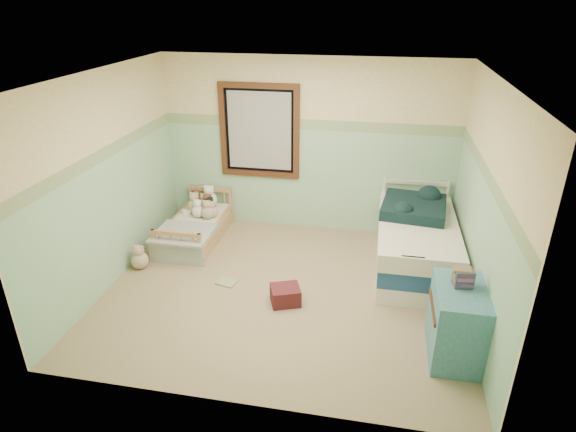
% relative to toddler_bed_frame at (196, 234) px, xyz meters
% --- Properties ---
extents(floor, '(4.20, 3.60, 0.02)m').
position_rel_toddler_bed_frame_xyz_m(floor, '(1.50, -1.05, -0.10)').
color(floor, olive).
rests_on(floor, ground).
extents(ceiling, '(4.20, 3.60, 0.02)m').
position_rel_toddler_bed_frame_xyz_m(ceiling, '(1.50, -1.05, 2.42)').
color(ceiling, white).
rests_on(ceiling, wall_back).
extents(wall_back, '(4.20, 0.04, 2.50)m').
position_rel_toddler_bed_frame_xyz_m(wall_back, '(1.50, 0.75, 1.16)').
color(wall_back, '#D0BF89').
rests_on(wall_back, floor).
extents(wall_front, '(4.20, 0.04, 2.50)m').
position_rel_toddler_bed_frame_xyz_m(wall_front, '(1.50, -2.85, 1.16)').
color(wall_front, '#D0BF89').
rests_on(wall_front, floor).
extents(wall_left, '(0.04, 3.60, 2.50)m').
position_rel_toddler_bed_frame_xyz_m(wall_left, '(-0.60, -1.05, 1.16)').
color(wall_left, '#D0BF89').
rests_on(wall_left, floor).
extents(wall_right, '(0.04, 3.60, 2.50)m').
position_rel_toddler_bed_frame_xyz_m(wall_right, '(3.60, -1.05, 1.16)').
color(wall_right, '#D0BF89').
rests_on(wall_right, floor).
extents(wainscot_mint, '(4.20, 0.01, 1.50)m').
position_rel_toddler_bed_frame_xyz_m(wainscot_mint, '(1.50, 0.74, 0.66)').
color(wainscot_mint, '#96C3A1').
rests_on(wainscot_mint, floor).
extents(border_strip, '(4.20, 0.01, 0.15)m').
position_rel_toddler_bed_frame_xyz_m(border_strip, '(1.50, 0.74, 1.49)').
color(border_strip, '#3F6F3D').
rests_on(border_strip, wall_back).
extents(window_frame, '(1.16, 0.06, 1.36)m').
position_rel_toddler_bed_frame_xyz_m(window_frame, '(0.80, 0.71, 1.36)').
color(window_frame, '#392213').
rests_on(window_frame, wall_back).
extents(window_blinds, '(0.92, 0.01, 1.12)m').
position_rel_toddler_bed_frame_xyz_m(window_blinds, '(0.80, 0.72, 1.36)').
color(window_blinds, beige).
rests_on(window_blinds, window_frame).
extents(toddler_bed_frame, '(0.70, 1.39, 0.18)m').
position_rel_toddler_bed_frame_xyz_m(toddler_bed_frame, '(0.00, 0.00, 0.00)').
color(toddler_bed_frame, '#A8683C').
rests_on(toddler_bed_frame, floor).
extents(toddler_mattress, '(0.64, 1.33, 0.12)m').
position_rel_toddler_bed_frame_xyz_m(toddler_mattress, '(0.00, 0.00, 0.15)').
color(toddler_mattress, silver).
rests_on(toddler_mattress, toddler_bed_frame).
extents(patchwork_quilt, '(0.76, 0.70, 0.03)m').
position_rel_toddler_bed_frame_xyz_m(patchwork_quilt, '(0.00, -0.43, 0.22)').
color(patchwork_quilt, '#728DB4').
rests_on(patchwork_quilt, toddler_mattress).
extents(plush_bed_brown, '(0.18, 0.18, 0.18)m').
position_rel_toddler_bed_frame_xyz_m(plush_bed_brown, '(-0.15, 0.50, 0.30)').
color(plush_bed_brown, brown).
rests_on(plush_bed_brown, toddler_mattress).
extents(plush_bed_white, '(0.24, 0.24, 0.24)m').
position_rel_toddler_bed_frame_xyz_m(plush_bed_white, '(0.05, 0.50, 0.33)').
color(plush_bed_white, white).
rests_on(plush_bed_white, toddler_mattress).
extents(plush_bed_tan, '(0.21, 0.21, 0.21)m').
position_rel_toddler_bed_frame_xyz_m(plush_bed_tan, '(-0.10, 0.28, 0.31)').
color(plush_bed_tan, tan).
rests_on(plush_bed_tan, toddler_mattress).
extents(plush_bed_dark, '(0.18, 0.18, 0.18)m').
position_rel_toddler_bed_frame_xyz_m(plush_bed_dark, '(0.13, 0.28, 0.30)').
color(plush_bed_dark, black).
rests_on(plush_bed_dark, toddler_mattress).
extents(plush_floor_cream, '(0.25, 0.25, 0.25)m').
position_rel_toddler_bed_frame_xyz_m(plush_floor_cream, '(-0.20, 0.20, 0.03)').
color(plush_floor_cream, beige).
rests_on(plush_floor_cream, floor).
extents(plush_floor_tan, '(0.22, 0.22, 0.22)m').
position_rel_toddler_bed_frame_xyz_m(plush_floor_tan, '(-0.42, -0.90, 0.02)').
color(plush_floor_tan, tan).
rests_on(plush_floor_tan, floor).
extents(twin_bed_frame, '(0.92, 1.84, 0.22)m').
position_rel_toddler_bed_frame_xyz_m(twin_bed_frame, '(3.05, -0.23, 0.02)').
color(twin_bed_frame, white).
rests_on(twin_bed_frame, floor).
extents(twin_boxspring, '(0.92, 1.84, 0.22)m').
position_rel_toddler_bed_frame_xyz_m(twin_boxspring, '(3.05, -0.23, 0.24)').
color(twin_boxspring, navy).
rests_on(twin_boxspring, twin_bed_frame).
extents(twin_mattress, '(0.96, 1.88, 0.22)m').
position_rel_toddler_bed_frame_xyz_m(twin_mattress, '(3.05, -0.23, 0.46)').
color(twin_mattress, white).
rests_on(twin_mattress, twin_boxspring).
extents(teal_blanket, '(0.88, 0.92, 0.14)m').
position_rel_toddler_bed_frame_xyz_m(teal_blanket, '(3.00, 0.07, 0.64)').
color(teal_blanket, black).
rests_on(teal_blanket, twin_mattress).
extents(dresser, '(0.47, 0.75, 0.75)m').
position_rel_toddler_bed_frame_xyz_m(dresser, '(3.35, -1.84, 0.29)').
color(dresser, '#386782').
rests_on(dresser, floor).
extents(book_stack, '(0.19, 0.16, 0.17)m').
position_rel_toddler_bed_frame_xyz_m(book_stack, '(3.35, -1.77, 0.75)').
color(book_stack, '#4B352F').
rests_on(book_stack, dresser).
extents(red_pillow, '(0.40, 0.38, 0.20)m').
position_rel_toddler_bed_frame_xyz_m(red_pillow, '(1.57, -1.30, 0.01)').
color(red_pillow, maroon).
rests_on(red_pillow, floor).
extents(floor_book, '(0.27, 0.23, 0.02)m').
position_rel_toddler_bed_frame_xyz_m(floor_book, '(0.78, -1.03, -0.08)').
color(floor_book, gold).
rests_on(floor_book, floor).
extents(extra_plush_0, '(0.17, 0.17, 0.17)m').
position_rel_toddler_bed_frame_xyz_m(extra_plush_0, '(0.21, 0.16, 0.29)').
color(extra_plush_0, tan).
rests_on(extra_plush_0, toddler_mattress).
extents(extra_plush_1, '(0.18, 0.18, 0.18)m').
position_rel_toddler_bed_frame_xyz_m(extra_plush_1, '(0.01, 0.13, 0.30)').
color(extra_plush_1, white).
rests_on(extra_plush_1, toddler_mattress).
extents(extra_plush_2, '(0.19, 0.19, 0.19)m').
position_rel_toddler_bed_frame_xyz_m(extra_plush_2, '(0.16, 0.10, 0.30)').
color(extra_plush_2, tan).
rests_on(extra_plush_2, toddler_mattress).
extents(extra_plush_3, '(0.18, 0.18, 0.18)m').
position_rel_toddler_bed_frame_xyz_m(extra_plush_3, '(0.02, 0.37, 0.30)').
color(extra_plush_3, tan).
rests_on(extra_plush_3, toddler_mattress).
extents(extra_plush_4, '(0.20, 0.20, 0.20)m').
position_rel_toddler_bed_frame_xyz_m(extra_plush_4, '(0.09, 0.32, 0.31)').
color(extra_plush_4, brown).
rests_on(extra_plush_4, toddler_mattress).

